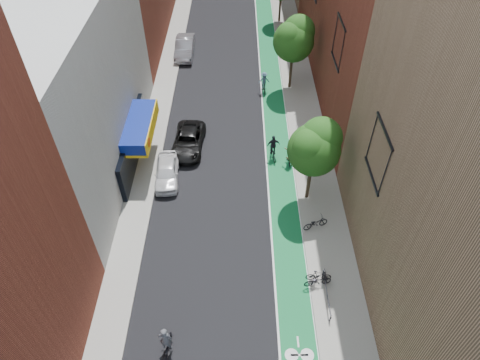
{
  "coord_description": "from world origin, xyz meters",
  "views": [
    {
      "loc": [
        0.94,
        -10.28,
        21.68
      ],
      "look_at": [
        0.99,
        10.26,
        1.5
      ],
      "focal_mm": 32.0,
      "sensor_mm": 36.0,
      "label": 1
    }
  ],
  "objects_px": {
    "cyclist_lane_far": "(264,83)",
    "cyclist_lead": "(167,345)",
    "parked_car_white": "(167,172)",
    "cyclist_lane_near": "(290,152)",
    "parked_car_black": "(188,141)",
    "cyclist_lane_mid": "(273,150)",
    "parked_car_silver": "(185,47)"
  },
  "relations": [
    {
      "from": "parked_car_black",
      "to": "cyclist_lane_mid",
      "type": "bearing_deg",
      "value": -6.37
    },
    {
      "from": "cyclist_lane_mid",
      "to": "cyclist_lane_near",
      "type": "bearing_deg",
      "value": 147.72
    },
    {
      "from": "parked_car_black",
      "to": "cyclist_lane_far",
      "type": "relative_size",
      "value": 2.56
    },
    {
      "from": "parked_car_silver",
      "to": "cyclist_lead",
      "type": "xyz_separation_m",
      "value": [
        1.88,
        -31.11,
        -0.08
      ]
    },
    {
      "from": "parked_car_black",
      "to": "cyclist_lead",
      "type": "relative_size",
      "value": 2.22
    },
    {
      "from": "parked_car_black",
      "to": "cyclist_lane_far",
      "type": "xyz_separation_m",
      "value": [
        6.2,
        8.03,
        0.18
      ]
    },
    {
      "from": "parked_car_white",
      "to": "cyclist_lane_mid",
      "type": "height_order",
      "value": "cyclist_lane_mid"
    },
    {
      "from": "cyclist_lane_far",
      "to": "cyclist_lane_mid",
      "type": "bearing_deg",
      "value": 82.62
    },
    {
      "from": "cyclist_lane_far",
      "to": "cyclist_lead",
      "type": "bearing_deg",
      "value": 67.01
    },
    {
      "from": "cyclist_lane_far",
      "to": "parked_car_black",
      "type": "bearing_deg",
      "value": 43.08
    },
    {
      "from": "parked_car_black",
      "to": "cyclist_lane_near",
      "type": "bearing_deg",
      "value": -8.48
    },
    {
      "from": "cyclist_lane_near",
      "to": "cyclist_lane_far",
      "type": "height_order",
      "value": "cyclist_lane_near"
    },
    {
      "from": "cyclist_lane_near",
      "to": "parked_car_black",
      "type": "bearing_deg",
      "value": -11.69
    },
    {
      "from": "parked_car_silver",
      "to": "cyclist_lane_near",
      "type": "distance_m",
      "value": 19.0
    },
    {
      "from": "parked_car_white",
      "to": "parked_car_black",
      "type": "distance_m",
      "value": 3.68
    },
    {
      "from": "cyclist_lead",
      "to": "cyclist_lane_far",
      "type": "distance_m",
      "value": 24.95
    },
    {
      "from": "parked_car_white",
      "to": "parked_car_silver",
      "type": "xyz_separation_m",
      "value": [
        -0.35,
        18.38,
        0.13
      ]
    },
    {
      "from": "cyclist_lane_mid",
      "to": "cyclist_lane_far",
      "type": "bearing_deg",
      "value": -97.54
    },
    {
      "from": "parked_car_silver",
      "to": "cyclist_lane_near",
      "type": "height_order",
      "value": "cyclist_lane_near"
    },
    {
      "from": "parked_car_black",
      "to": "parked_car_silver",
      "type": "height_order",
      "value": "parked_car_silver"
    },
    {
      "from": "parked_car_white",
      "to": "cyclist_lane_near",
      "type": "distance_m",
      "value": 9.13
    },
    {
      "from": "parked_car_silver",
      "to": "cyclist_lane_far",
      "type": "bearing_deg",
      "value": -41.14
    },
    {
      "from": "parked_car_silver",
      "to": "cyclist_lane_far",
      "type": "relative_size",
      "value": 2.64
    },
    {
      "from": "parked_car_white",
      "to": "cyclist_lead",
      "type": "height_order",
      "value": "cyclist_lead"
    },
    {
      "from": "parked_car_white",
      "to": "cyclist_lane_near",
      "type": "bearing_deg",
      "value": 7.2
    },
    {
      "from": "cyclist_lead",
      "to": "cyclist_lane_far",
      "type": "height_order",
      "value": "cyclist_lead"
    },
    {
      "from": "parked_car_white",
      "to": "parked_car_black",
      "type": "bearing_deg",
      "value": 65.93
    },
    {
      "from": "parked_car_black",
      "to": "cyclist_lane_far",
      "type": "height_order",
      "value": "cyclist_lane_far"
    },
    {
      "from": "cyclist_lane_far",
      "to": "parked_car_white",
      "type": "bearing_deg",
      "value": 47.81
    },
    {
      "from": "parked_car_black",
      "to": "cyclist_lane_mid",
      "type": "distance_m",
      "value": 6.6
    },
    {
      "from": "cyclist_lane_near",
      "to": "cyclist_lane_far",
      "type": "xyz_separation_m",
      "value": [
        -1.5,
        9.69,
        -0.11
      ]
    },
    {
      "from": "parked_car_black",
      "to": "parked_car_silver",
      "type": "distance_m",
      "value": 15.0
    }
  ]
}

